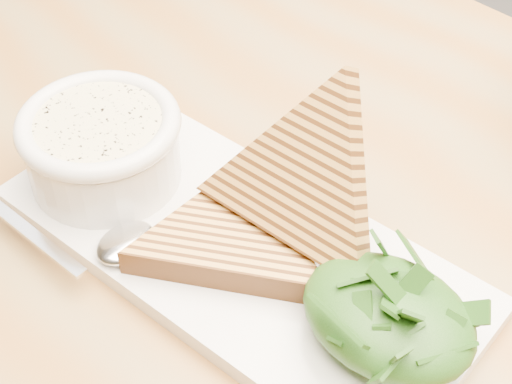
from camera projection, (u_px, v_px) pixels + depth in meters
The scene contains 12 objects.
table_top at pixel (376, 305), 0.56m from camera, with size 1.10×0.74×0.04m, color olive.
table_leg_bl at pixel (189, 158), 1.22m from camera, with size 0.06×0.06×0.69m, color olive.
platter at pixel (239, 249), 0.56m from camera, with size 0.36×0.16×0.02m, color silver.
soup_bowl at pixel (104, 154), 0.59m from camera, with size 0.12×0.12×0.05m, color silver.
soup at pixel (98, 126), 0.57m from camera, with size 0.10×0.10×0.01m, color beige.
bowl_rim at pixel (98, 123), 0.57m from camera, with size 0.12×0.12×0.01m, color silver.
sandwich_flat at pixel (235, 236), 0.55m from camera, with size 0.16×0.16×0.02m, color #C38B3F, non-canonical shape.
sandwich_lean at pixel (303, 181), 0.53m from camera, with size 0.16×0.16×0.09m, color #C38B3F, non-canonical shape.
salad_base at pixel (388, 316), 0.49m from camera, with size 0.11×0.09×0.04m, color black.
arugula_pile at pixel (389, 311), 0.48m from camera, with size 0.11×0.10×0.05m, color #35671F, non-canonical shape.
spoon_bowl at pixel (126, 243), 0.55m from camera, with size 0.03×0.05×0.01m, color silver.
spoon_handle at pixel (30, 232), 0.56m from camera, with size 0.12×0.01×0.00m, color silver.
Camera 1 is at (-0.01, -0.55, 1.17)m, focal length 55.00 mm.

